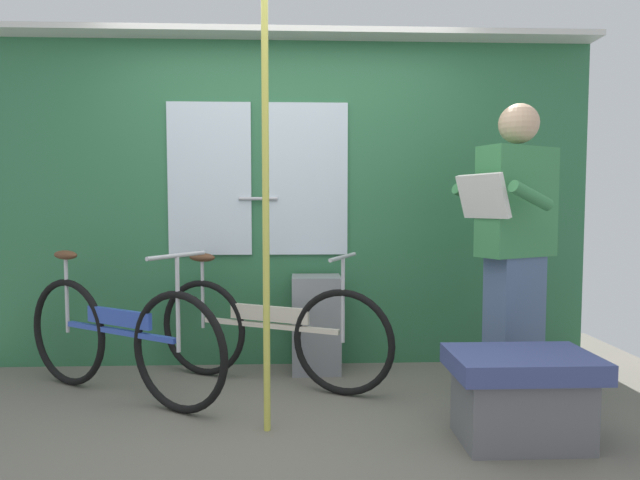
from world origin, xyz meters
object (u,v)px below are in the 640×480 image
object	(u,v)px
trash_bin_by_wall	(316,324)
bench_seat_corner	(521,395)
bicycle_near_door	(268,331)
bicycle_leaning_behind	(118,337)
handrail_pole	(266,205)
passenger_reading_newspaper	(515,244)

from	to	relation	value
trash_bin_by_wall	bench_seat_corner	xyz separation A→B (m)	(0.98, -1.16, -0.10)
bicycle_near_door	bench_seat_corner	world-z (taller)	bicycle_near_door
bicycle_leaning_behind	bench_seat_corner	distance (m)	2.32
bicycle_near_door	handrail_pole	distance (m)	1.09
handrail_pole	bicycle_leaning_behind	bearing A→B (deg)	151.50
bicycle_leaning_behind	passenger_reading_newspaper	xyz separation A→B (m)	(2.41, -0.10, 0.57)
bicycle_leaning_behind	passenger_reading_newspaper	world-z (taller)	passenger_reading_newspaper
bicycle_near_door	bicycle_leaning_behind	world-z (taller)	bicycle_leaning_behind
bicycle_leaning_behind	handrail_pole	bearing A→B (deg)	2.47
handrail_pole	trash_bin_by_wall	bearing A→B (deg)	73.49
bicycle_near_door	passenger_reading_newspaper	distance (m)	1.65
passenger_reading_newspaper	trash_bin_by_wall	distance (m)	1.44
bicycle_near_door	trash_bin_by_wall	world-z (taller)	bicycle_near_door
trash_bin_by_wall	passenger_reading_newspaper	bearing A→B (deg)	-25.58
trash_bin_by_wall	handrail_pole	size ratio (longest dim) A/B	0.29
bicycle_near_door	passenger_reading_newspaper	size ratio (longest dim) A/B	0.88
handrail_pole	bench_seat_corner	world-z (taller)	handrail_pole
passenger_reading_newspaper	trash_bin_by_wall	size ratio (longest dim) A/B	2.61
handrail_pole	bench_seat_corner	size ratio (longest dim) A/B	3.38
bicycle_near_door	bench_seat_corner	distance (m)	1.59
bicycle_near_door	handrail_pole	size ratio (longest dim) A/B	0.66
bicycle_near_door	bicycle_leaning_behind	distance (m)	0.92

